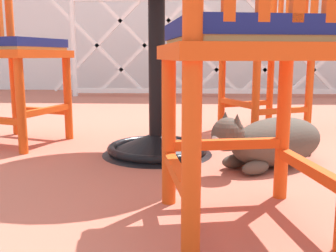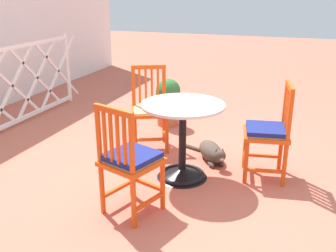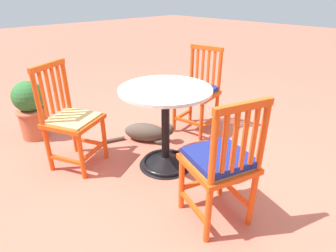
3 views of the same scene
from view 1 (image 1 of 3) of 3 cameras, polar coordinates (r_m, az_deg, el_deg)
name	(u,v)px [view 1 (image 1 of 3)]	position (r m, az deg, el deg)	size (l,w,h in m)	color
ground_plane	(128,151)	(1.80, -5.71, -3.66)	(24.00, 24.00, 0.00)	#BC604C
lattice_fence_panel	(217,45)	(4.20, 7.04, 11.43)	(3.46, 0.06, 1.06)	white
cafe_table	(157,89)	(1.70, -1.60, 5.34)	(0.76, 0.76, 0.73)	black
orange_chair_facing_out	(270,54)	(2.30, 14.37, 9.98)	(0.53, 0.53, 0.91)	#E04C14
orange_chair_tucked_in	(11,51)	(2.07, -21.66, 9.99)	(0.51, 0.51, 0.91)	#E04C14
orange_chair_by_planter	(252,46)	(0.96, 12.02, 11.23)	(0.46, 0.46, 0.91)	#E04C14
tabby_cat	(270,143)	(1.58, 14.47, -2.31)	(0.53, 0.57, 0.23)	#4C4238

